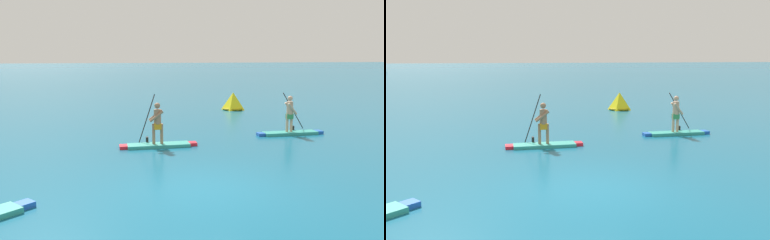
{
  "view_description": "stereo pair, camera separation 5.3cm",
  "coord_description": "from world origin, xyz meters",
  "views": [
    {
      "loc": [
        -2.91,
        -8.81,
        3.22
      ],
      "look_at": [
        1.55,
        6.56,
        0.65
      ],
      "focal_mm": 36.5,
      "sensor_mm": 36.0,
      "label": 1
    },
    {
      "loc": [
        -2.86,
        -8.83,
        3.22
      ],
      "look_at": [
        1.55,
        6.56,
        0.65
      ],
      "focal_mm": 36.5,
      "sensor_mm": 36.0,
      "label": 2
    }
  ],
  "objects": [
    {
      "name": "paddleboarder_far_right",
      "position": [
        5.57,
        5.56,
        0.35
      ],
      "size": [
        2.92,
        0.84,
        1.76
      ],
      "rotation": [
        0.0,
        0.0,
        -0.07
      ],
      "color": "teal",
      "rests_on": "ground"
    },
    {
      "name": "ground",
      "position": [
        0.0,
        0.0,
        0.0
      ],
      "size": [
        440.0,
        440.0,
        0.0
      ],
      "primitive_type": "plane",
      "color": "#145B7A"
    },
    {
      "name": "race_marker_buoy",
      "position": [
        6.24,
        13.59,
        0.47
      ],
      "size": [
        1.48,
        1.48,
        1.08
      ],
      "color": "yellow",
      "rests_on": "ground"
    },
    {
      "name": "paddleboarder_mid_center",
      "position": [
        -0.24,
        4.88,
        0.34
      ],
      "size": [
        2.84,
        0.96,
        1.91
      ],
      "rotation": [
        0.0,
        0.0,
        3.07
      ],
      "color": "teal",
      "rests_on": "ground"
    }
  ]
}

